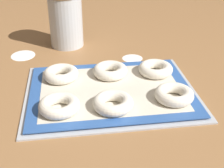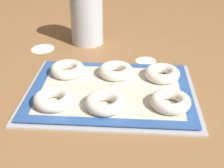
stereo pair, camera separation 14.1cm
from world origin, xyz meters
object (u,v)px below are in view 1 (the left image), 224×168
bagel_front_left (59,106)px  bagel_front_right (174,95)px  bagel_back_left (61,74)px  bagel_back_right (156,69)px  baking_tray (112,91)px  flour_canister (66,19)px  bagel_front_center (113,103)px  bagel_back_center (110,71)px

bagel_front_left → bagel_front_right: size_ratio=1.00×
bagel_back_left → bagel_back_right: same height
baking_tray → bagel_back_left: bagel_back_left is taller
bagel_front_left → flour_canister: 0.42m
bagel_front_right → bagel_back_right: size_ratio=1.00×
bagel_front_center → bagel_back_left: (-0.12, 0.16, 0.00)m
bagel_back_left → bagel_back_center: size_ratio=1.00×
baking_tray → bagel_back_right: (0.13, 0.07, 0.02)m
bagel_front_right → flour_canister: flour_canister is taller
bagel_back_center → bagel_back_right: bearing=-3.3°
bagel_back_right → bagel_front_left: bearing=-150.8°
bagel_front_center → bagel_front_right: same height
bagel_front_right → bagel_back_right: same height
baking_tray → bagel_front_right: bearing=-26.7°
baking_tray → bagel_front_right: bagel_front_right is taller
bagel_front_center → bagel_back_left: 0.20m
bagel_back_center → flour_canister: size_ratio=0.51×
baking_tray → bagel_front_left: (-0.13, -0.08, 0.02)m
bagel_front_left → bagel_front_right: (0.27, 0.01, 0.00)m
flour_canister → bagel_front_right: bearing=-58.3°
bagel_back_center → flour_canister: (-0.11, 0.26, 0.07)m
flour_canister → bagel_back_right: bearing=-47.9°
bagel_front_right → bagel_back_left: same height
bagel_back_center → bagel_front_center: bearing=-95.4°
bagel_back_right → flour_canister: flour_canister is taller
bagel_back_left → bagel_front_left: bearing=-91.3°
bagel_front_center → baking_tray: bearing=83.7°
bagel_back_left → flour_canister: size_ratio=0.51×
bagel_back_center → bagel_front_left: bearing=-131.7°
bagel_back_left → bagel_front_center: bearing=-53.4°
bagel_front_center → bagel_back_center: size_ratio=1.00×
bagel_front_left → bagel_back_right: size_ratio=1.00×
baking_tray → flour_canister: 0.36m
bagel_front_center → bagel_back_center: 0.16m
bagel_front_right → bagel_front_left: bearing=-177.9°
bagel_front_center → bagel_front_left: bearing=177.1°
bagel_back_left → flour_canister: (0.02, 0.26, 0.07)m
baking_tray → bagel_back_right: bearing=26.8°
bagel_front_right → bagel_back_center: (-0.13, 0.14, 0.00)m
bagel_front_left → bagel_back_left: bearing=88.7°
bagel_front_left → flour_canister: flour_canister is taller
bagel_front_center → bagel_back_center: bearing=84.6°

